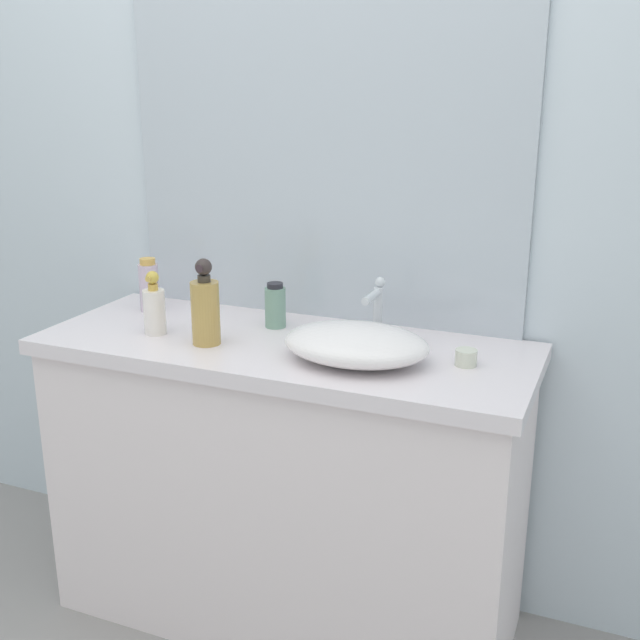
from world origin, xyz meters
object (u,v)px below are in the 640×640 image
object	(u,v)px
lotion_bottle	(149,286)
spray_can	(205,308)
perfume_bottle	(275,306)
candle_jar	(466,358)
soap_dispenser	(154,308)
sink_basin	(356,344)

from	to	relation	value
lotion_bottle	spray_can	bearing A→B (deg)	-32.78
perfume_bottle	candle_jar	world-z (taller)	perfume_bottle
perfume_bottle	candle_jar	bearing A→B (deg)	-10.39
perfume_bottle	spray_can	bearing A→B (deg)	-117.26
soap_dispenser	lotion_bottle	distance (m)	0.23
sink_basin	lotion_bottle	bearing A→B (deg)	166.41
perfume_bottle	spray_can	distance (m)	0.23
perfume_bottle	candle_jar	size ratio (longest dim) A/B	2.38
sink_basin	soap_dispenser	world-z (taller)	soap_dispenser
soap_dispenser	perfume_bottle	distance (m)	0.33
soap_dispenser	spray_can	world-z (taller)	spray_can
lotion_bottle	perfume_bottle	bearing A→B (deg)	-0.07
lotion_bottle	spray_can	world-z (taller)	spray_can
soap_dispenser	perfume_bottle	bearing A→B (deg)	33.18
sink_basin	lotion_bottle	size ratio (longest dim) A/B	2.28
perfume_bottle	spray_can	world-z (taller)	spray_can
lotion_bottle	candle_jar	size ratio (longest dim) A/B	3.00
spray_can	candle_jar	size ratio (longest dim) A/B	4.28
perfume_bottle	spray_can	xyz separation A→B (m)	(-0.10, -0.20, 0.04)
soap_dispenser	spray_can	distance (m)	0.18
lotion_bottle	perfume_bottle	world-z (taller)	lotion_bottle
sink_basin	candle_jar	distance (m)	0.27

